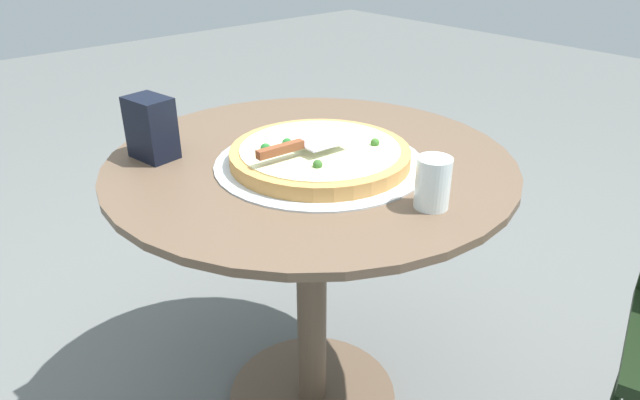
% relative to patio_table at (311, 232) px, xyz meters
% --- Properties ---
extents(ground_plane, '(10.00, 10.00, 0.00)m').
position_rel_patio_table_xyz_m(ground_plane, '(0.00, 0.00, -0.55)').
color(ground_plane, '#5C5F5D').
extents(patio_table, '(0.93, 0.93, 0.74)m').
position_rel_patio_table_xyz_m(patio_table, '(0.00, 0.00, 0.00)').
color(patio_table, brown).
rests_on(patio_table, ground).
extents(pizza_on_tray, '(0.47, 0.47, 0.06)m').
position_rel_patio_table_xyz_m(pizza_on_tray, '(-0.01, -0.04, 0.21)').
color(pizza_on_tray, silver).
rests_on(pizza_on_tray, patio_table).
extents(pizza_server, '(0.21, 0.09, 0.02)m').
position_rel_patio_table_xyz_m(pizza_server, '(-0.07, -0.05, 0.26)').
color(pizza_server, silver).
rests_on(pizza_server, pizza_on_tray).
extents(drinking_cup, '(0.07, 0.07, 0.10)m').
position_rel_patio_table_xyz_m(drinking_cup, '(0.02, -0.33, 0.25)').
color(drinking_cup, white).
rests_on(drinking_cup, patio_table).
extents(napkin_dispenser, '(0.09, 0.11, 0.14)m').
position_rel_patio_table_xyz_m(napkin_dispenser, '(-0.26, 0.24, 0.27)').
color(napkin_dispenser, black).
rests_on(napkin_dispenser, patio_table).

